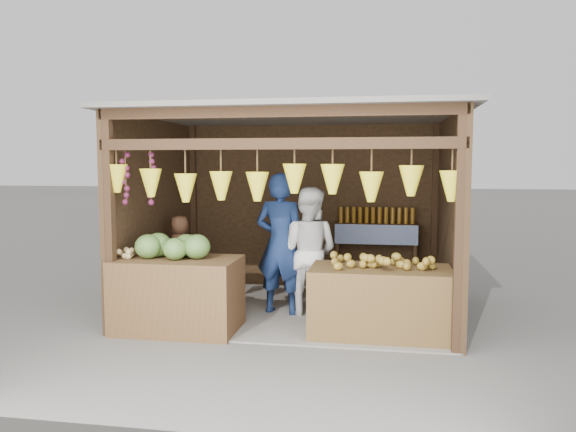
{
  "coord_description": "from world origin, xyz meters",
  "views": [
    {
      "loc": [
        1.16,
        -7.39,
        1.98
      ],
      "look_at": [
        -0.09,
        -0.1,
        1.3
      ],
      "focal_mm": 35.0,
      "sensor_mm": 36.0,
      "label": 1
    }
  ],
  "objects_px": {
    "counter_left": "(178,295)",
    "man_standing": "(281,244)",
    "counter_right": "(380,302)",
    "vendor_seated": "(180,250)",
    "woman_standing": "(308,251)"
  },
  "relations": [
    {
      "from": "counter_left",
      "to": "woman_standing",
      "type": "distance_m",
      "value": 1.79
    },
    {
      "from": "man_standing",
      "to": "woman_standing",
      "type": "bearing_deg",
      "value": -161.24
    },
    {
      "from": "counter_right",
      "to": "woman_standing",
      "type": "xyz_separation_m",
      "value": [
        -0.94,
        0.79,
        0.45
      ]
    },
    {
      "from": "counter_right",
      "to": "woman_standing",
      "type": "height_order",
      "value": "woman_standing"
    },
    {
      "from": "man_standing",
      "to": "vendor_seated",
      "type": "xyz_separation_m",
      "value": [
        -1.48,
        0.23,
        -0.15
      ]
    },
    {
      "from": "man_standing",
      "to": "vendor_seated",
      "type": "relative_size",
      "value": 1.96
    },
    {
      "from": "counter_left",
      "to": "man_standing",
      "type": "distance_m",
      "value": 1.51
    },
    {
      "from": "counter_left",
      "to": "man_standing",
      "type": "height_order",
      "value": "man_standing"
    },
    {
      "from": "counter_right",
      "to": "counter_left",
      "type": "bearing_deg",
      "value": -175.3
    },
    {
      "from": "vendor_seated",
      "to": "counter_right",
      "type": "bearing_deg",
      "value": -158.77
    },
    {
      "from": "man_standing",
      "to": "vendor_seated",
      "type": "height_order",
      "value": "man_standing"
    },
    {
      "from": "counter_left",
      "to": "woman_standing",
      "type": "relative_size",
      "value": 0.85
    },
    {
      "from": "woman_standing",
      "to": "vendor_seated",
      "type": "height_order",
      "value": "woman_standing"
    },
    {
      "from": "woman_standing",
      "to": "vendor_seated",
      "type": "xyz_separation_m",
      "value": [
        -1.84,
        0.18,
        -0.06
      ]
    },
    {
      "from": "woman_standing",
      "to": "man_standing",
      "type": "bearing_deg",
      "value": 21.24
    }
  ]
}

